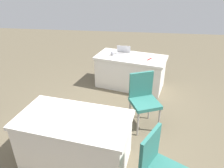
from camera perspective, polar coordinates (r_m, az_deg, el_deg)
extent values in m
plane|color=brown|center=(3.68, -2.60, -13.35)|extent=(14.40, 14.40, 0.00)
cube|color=silver|center=(4.87, 5.14, 7.13)|extent=(1.71, 1.12, 0.05)
cube|color=silver|center=(5.01, 4.97, 3.13)|extent=(1.64, 1.08, 0.70)
cube|color=silver|center=(2.84, -10.39, -9.44)|extent=(1.59, 1.01, 0.05)
cube|color=silver|center=(3.07, -9.79, -15.02)|extent=(1.53, 0.97, 0.70)
cube|color=#2D7066|center=(2.43, 10.19, -16.92)|extent=(0.24, 0.39, 0.45)
cylinder|color=#9E9993|center=(3.68, 12.52, -9.53)|extent=(0.03, 0.03, 0.46)
cylinder|color=#9E9993|center=(3.54, 6.98, -10.73)|extent=(0.03, 0.03, 0.46)
cylinder|color=#9E9993|center=(3.95, 9.99, -6.41)|extent=(0.03, 0.03, 0.46)
cylinder|color=#9E9993|center=(3.82, 4.79, -7.38)|extent=(0.03, 0.03, 0.46)
cube|color=#2D7066|center=(3.60, 8.86, -5.11)|extent=(0.58, 0.58, 0.06)
cube|color=#2D7066|center=(3.62, 7.86, -0.09)|extent=(0.40, 0.20, 0.45)
cube|color=silver|center=(4.87, 2.87, 7.66)|extent=(0.34, 0.25, 0.02)
cube|color=#B7B7BC|center=(4.98, 3.18, 9.32)|extent=(0.32, 0.10, 0.19)
sphere|color=gray|center=(4.90, 0.10, 8.26)|extent=(0.09, 0.09, 0.09)
cube|color=red|center=(4.73, 10.03, 6.59)|extent=(0.13, 0.17, 0.01)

